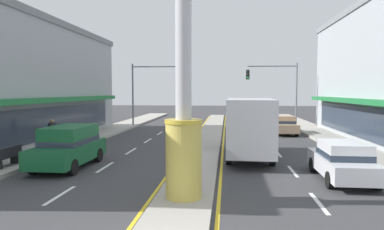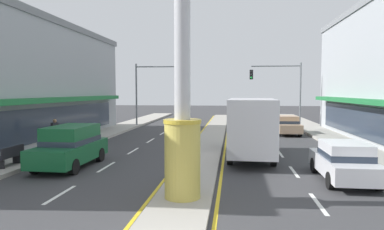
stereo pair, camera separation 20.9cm
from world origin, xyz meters
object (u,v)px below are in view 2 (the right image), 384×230
Objects in this scene: district_sign at (182,55)px; street_bench at (10,155)px; pedestrian_near_kerb at (55,132)px; suv_near_right_lane at (71,146)px; sedan_mid_left_lane at (286,125)px; traffic_light_left_side at (154,84)px; box_truck_far_right_lane at (251,126)px; sedan_near_left_lane at (344,161)px; traffic_light_right_side at (282,83)px.

street_bench is (-8.26, 3.60, -3.95)m from district_sign.
suv_near_right_lane is at bearing -54.14° from pedestrian_near_kerb.
suv_near_right_lane is at bearing -130.60° from sedan_mid_left_lane.
traffic_light_left_side is 18.15m from box_truck_far_right_lane.
sedan_near_left_lane is at bearing -50.72° from box_truck_far_right_lane.
traffic_light_left_side is at bearing 157.92° from sedan_mid_left_lane.
suv_near_right_lane is 4.77m from pedestrian_near_kerb.
suv_near_right_lane is 2.69× the size of pedestrian_near_kerb.
district_sign is 19.55m from sedan_mid_left_lane.
box_truck_far_right_lane is 11.25m from pedestrian_near_kerb.
traffic_light_left_side is at bearing 80.34° from pedestrian_near_kerb.
box_truck_far_right_lane is at bearing -107.21° from sedan_mid_left_lane.
traffic_light_left_side is at bearing 90.88° from suv_near_right_lane.
box_truck_far_right_lane reaches higher than suv_near_right_lane.
district_sign is 7.74m from sedan_near_left_lane.
sedan_mid_left_lane is at bearing 49.40° from suv_near_right_lane.
traffic_light_right_side reaches higher than pedestrian_near_kerb.
traffic_light_left_side is 23.46m from sedan_near_left_lane.
district_sign is 9.84m from street_bench.
suv_near_right_lane is 0.66× the size of box_truck_far_right_lane.
traffic_light_left_side reaches higher than pedestrian_near_kerb.
suv_near_right_lane is 18.07m from sedan_mid_left_lane.
sedan_near_left_lane is at bearing 29.33° from district_sign.
sedan_mid_left_lane is (5.88, 18.26, -3.81)m from district_sign.
suv_near_right_lane reaches higher than sedan_near_left_lane.
traffic_light_right_side reaches higher than sedan_mid_left_lane.
district_sign is 4.89× the size of pedestrian_near_kerb.
sedan_mid_left_lane is at bearing 72.79° from box_truck_far_right_lane.
traffic_light_left_side and traffic_light_right_side have the same top height.
district_sign is 5.24× the size of street_bench.
sedan_near_left_lane is 14.95m from sedan_mid_left_lane.
suv_near_right_lane is at bearing 142.33° from district_sign.
suv_near_right_lane is at bearing -122.39° from traffic_light_right_side.
box_truck_far_right_lane is at bearing 129.28° from sedan_near_left_lane.
box_truck_far_right_lane is 4.36× the size of street_bench.
box_truck_far_right_lane is at bearing 19.42° from street_bench.
district_sign is 24.31m from traffic_light_right_side.
sedan_near_left_lane is (-0.29, -20.21, -3.46)m from traffic_light_right_side.
suv_near_right_lane is at bearing -161.14° from box_truck_far_right_lane.
traffic_light_right_side is at bearing 57.61° from suv_near_right_lane.
street_bench is (-14.14, -14.65, -0.14)m from sedan_mid_left_lane.
sedan_mid_left_lane reaches higher than street_bench.
street_bench is at bearing 156.43° from district_sign.
traffic_light_left_side is 15.27m from pedestrian_near_kerb.
street_bench is (-14.43, -19.91, -3.60)m from traffic_light_right_side.
traffic_light_left_side is 13.45m from sedan_mid_left_lane.
suv_near_right_lane is (-5.88, 4.54, -3.61)m from district_sign.
traffic_light_left_side is 3.87× the size of street_bench.
traffic_light_left_side is at bearing 83.87° from street_bench.
pedestrian_near_kerb is at bearing 135.90° from district_sign.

